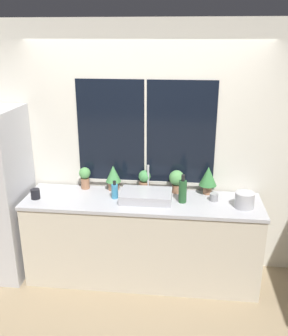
% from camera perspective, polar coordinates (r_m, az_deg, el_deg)
% --- Properties ---
extents(ground_plane, '(14.00, 14.00, 0.00)m').
position_cam_1_polar(ground_plane, '(4.09, -0.82, -18.65)').
color(ground_plane, '#937F60').
extents(wall_back, '(8.00, 0.09, 2.70)m').
position_cam_1_polar(wall_back, '(4.07, 0.29, 2.71)').
color(wall_back, silver).
rests_on(wall_back, ground_plane).
extents(counter, '(2.45, 0.64, 0.93)m').
position_cam_1_polar(counter, '(4.08, -0.30, -10.83)').
color(counter, beige).
rests_on(counter, ground_plane).
extents(sink, '(0.52, 0.39, 0.31)m').
position_cam_1_polar(sink, '(3.85, 0.33, -4.23)').
color(sink, '#ADADB2').
rests_on(sink, counter).
extents(potted_plant_far_left, '(0.13, 0.13, 0.24)m').
position_cam_1_polar(potted_plant_far_left, '(4.15, -8.99, -1.29)').
color(potted_plant_far_left, '#9E6B4C').
rests_on(potted_plant_far_left, counter).
extents(potted_plant_left, '(0.17, 0.17, 0.28)m').
position_cam_1_polar(potted_plant_left, '(4.07, -4.69, -1.24)').
color(potted_plant_left, '#9E6B4C').
rests_on(potted_plant_left, counter).
extents(potted_plant_center, '(0.13, 0.13, 0.24)m').
position_cam_1_polar(potted_plant_center, '(4.04, 0.10, -1.87)').
color(potted_plant_center, '#9E6B4C').
rests_on(potted_plant_center, counter).
extents(potted_plant_right, '(0.16, 0.16, 0.25)m').
position_cam_1_polar(potted_plant_right, '(4.01, 5.00, -1.76)').
color(potted_plant_right, '#9E6B4C').
rests_on(potted_plant_right, counter).
extents(potted_plant_far_right, '(0.19, 0.19, 0.30)m').
position_cam_1_polar(potted_plant_far_right, '(4.00, 9.75, -1.43)').
color(potted_plant_far_right, '#9E6B4C').
rests_on(potted_plant_far_right, counter).
extents(soap_bottle, '(0.07, 0.07, 0.19)m').
position_cam_1_polar(soap_bottle, '(3.89, -4.49, -3.50)').
color(soap_bottle, teal).
rests_on(soap_bottle, counter).
extents(bottle_tall, '(0.08, 0.08, 0.29)m').
position_cam_1_polar(bottle_tall, '(3.79, 5.91, -3.49)').
color(bottle_tall, '#235128').
rests_on(bottle_tall, counter).
extents(mug_grey, '(0.09, 0.09, 0.08)m').
position_cam_1_polar(mug_grey, '(3.90, 10.60, -4.37)').
color(mug_grey, gray).
rests_on(mug_grey, counter).
extents(mug_black, '(0.09, 0.09, 0.10)m').
position_cam_1_polar(mug_black, '(4.04, -16.23, -3.81)').
color(mug_black, black).
rests_on(mug_black, counter).
extents(kettle, '(0.19, 0.19, 0.18)m').
position_cam_1_polar(kettle, '(3.80, 15.08, -4.65)').
color(kettle, '#B2B2B7').
rests_on(kettle, counter).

